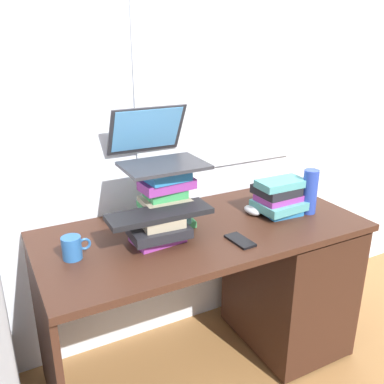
# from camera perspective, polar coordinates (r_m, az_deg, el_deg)

# --- Properties ---
(ground_plane) EXTENTS (6.00, 6.00, 0.00)m
(ground_plane) POSITION_cam_1_polar(r_m,az_deg,el_deg) (2.24, 1.41, -22.25)
(ground_plane) COLOR olive
(wall_back) EXTENTS (6.00, 0.06, 2.60)m
(wall_back) POSITION_cam_1_polar(r_m,az_deg,el_deg) (1.99, -3.56, 14.08)
(wall_back) COLOR silver
(wall_back) RESTS_ON ground
(desk) EXTENTS (1.42, 0.66, 0.74)m
(desk) POSITION_cam_1_polar(r_m,az_deg,el_deg) (2.14, 10.45, -11.30)
(desk) COLOR #381E14
(desk) RESTS_ON ground
(book_stack_tall) EXTENTS (0.24, 0.18, 0.27)m
(book_stack_tall) POSITION_cam_1_polar(r_m,az_deg,el_deg) (1.79, -3.62, -0.90)
(book_stack_tall) COLOR #338C4C
(book_stack_tall) RESTS_ON desk
(book_stack_keyboard_riser) EXTENTS (0.24, 0.19, 0.11)m
(book_stack_keyboard_riser) POSITION_cam_1_polar(r_m,az_deg,el_deg) (1.69, -4.52, -5.16)
(book_stack_keyboard_riser) COLOR #8C338C
(book_stack_keyboard_riser) RESTS_ON desk
(book_stack_side) EXTENTS (0.23, 0.20, 0.17)m
(book_stack_side) POSITION_cam_1_polar(r_m,az_deg,el_deg) (1.99, 11.75, -0.69)
(book_stack_side) COLOR #2672B2
(book_stack_side) RESTS_ON desk
(laptop) EXTENTS (0.34, 0.36, 0.23)m
(laptop) POSITION_cam_1_polar(r_m,az_deg,el_deg) (1.79, -4.88, 5.73)
(laptop) COLOR #2D2D33
(laptop) RESTS_ON book_stack_tall
(keyboard) EXTENTS (0.42, 0.15, 0.02)m
(keyboard) POSITION_cam_1_polar(r_m,az_deg,el_deg) (1.66, -4.43, -2.99)
(keyboard) COLOR black
(keyboard) RESTS_ON book_stack_keyboard_riser
(computer_mouse) EXTENTS (0.06, 0.10, 0.04)m
(computer_mouse) POSITION_cam_1_polar(r_m,az_deg,el_deg) (1.98, 8.24, -2.49)
(computer_mouse) COLOR #A5A8AD
(computer_mouse) RESTS_ON desk
(mug) EXTENTS (0.11, 0.07, 0.09)m
(mug) POSITION_cam_1_polar(r_m,az_deg,el_deg) (1.63, -15.97, -7.38)
(mug) COLOR #265999
(mug) RESTS_ON desk
(water_bottle) EXTENTS (0.07, 0.07, 0.21)m
(water_bottle) POSITION_cam_1_polar(r_m,az_deg,el_deg) (2.02, 15.77, 0.06)
(water_bottle) COLOR #263FA5
(water_bottle) RESTS_ON desk
(cell_phone) EXTENTS (0.07, 0.14, 0.01)m
(cell_phone) POSITION_cam_1_polar(r_m,az_deg,el_deg) (1.72, 6.57, -6.60)
(cell_phone) COLOR black
(cell_phone) RESTS_ON desk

